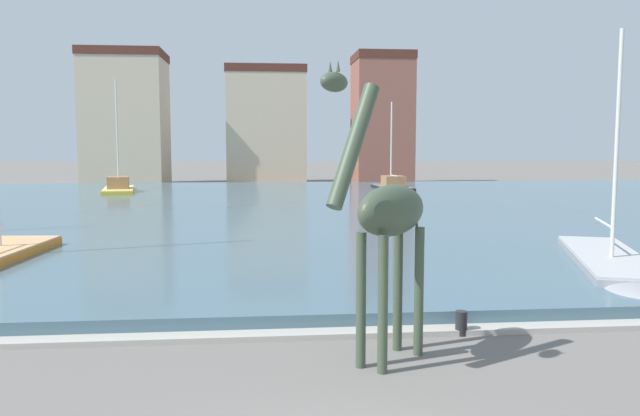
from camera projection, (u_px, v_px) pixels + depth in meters
harbor_water at (275, 208)px, 36.59m from camera, size 82.38×48.09×0.39m
quay_edge_coping at (305, 335)px, 12.54m from camera, size 82.38×0.50×0.12m
giraffe_statue at (387, 217)px, 10.80m from camera, size 2.36×2.39×5.14m
sailboat_black at (391, 187)px, 50.68m from camera, size 2.45×6.97×7.41m
sailboat_orange at (3, 254)px, 19.88m from camera, size 2.51×6.39×9.44m
sailboat_grey at (612, 268)px, 17.84m from camera, size 4.50×8.61×7.12m
sailboat_yellow at (119, 190)px, 47.83m from camera, size 3.45×7.94×8.88m
mooring_bollard at (461, 323)px, 12.67m from camera, size 0.24×0.24×0.50m
townhouse_wide_warehouse at (126, 118)px, 61.78m from camera, size 7.86×7.05×13.18m
townhouse_narrow_midrow at (266, 125)px, 64.96m from camera, size 8.27×5.17×12.09m
townhouse_tall_gabled at (382, 119)px, 62.97m from camera, size 5.73×5.87×13.11m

